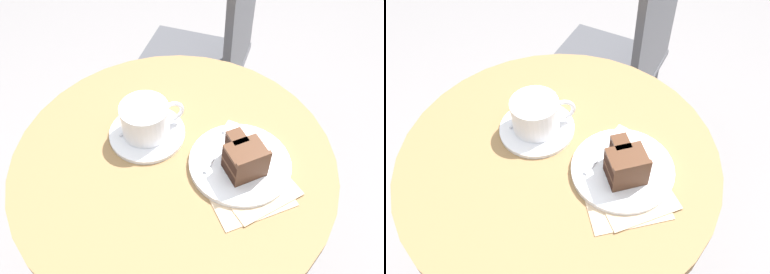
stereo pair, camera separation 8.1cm
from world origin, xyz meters
The scene contains 9 objects.
cafe_table centered at (0.00, 0.00, 0.60)m, with size 0.66×0.66×0.74m.
saucer centered at (-0.03, 0.08, 0.74)m, with size 0.16×0.16×0.01m.
coffee_cup centered at (-0.03, 0.08, 0.78)m, with size 0.14×0.10×0.07m.
teaspoon centered at (-0.03, 0.12, 0.75)m, with size 0.10×0.06×0.00m.
cake_plate centered at (0.12, -0.07, 0.74)m, with size 0.20×0.20×0.01m.
cake_slice centered at (0.11, -0.08, 0.78)m, with size 0.07×0.09×0.07m.
fork centered at (0.11, -0.01, 0.75)m, with size 0.12×0.11×0.00m.
napkin centered at (0.11, -0.12, 0.74)m, with size 0.17×0.16×0.00m.
cafe_chair centered at (0.34, 0.56, 0.50)m, with size 0.53×0.53×0.85m.
Camera 1 is at (-0.15, -0.48, 1.39)m, focal length 38.00 mm.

